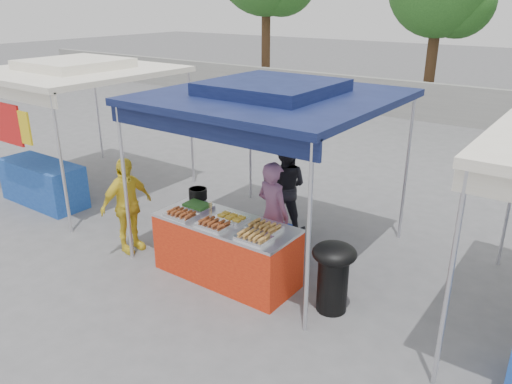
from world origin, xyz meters
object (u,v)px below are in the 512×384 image
Objects in this scene: vendor_woman at (273,214)px; helper_man at (285,187)px; cooking_pot at (198,194)px; wok_burner at (333,271)px; vendor_table at (226,250)px; customer_person at (127,205)px.

vendor_woman is 1.15m from helper_man.
cooking_pot is 1.18m from vendor_woman.
wok_burner is 2.38m from helper_man.
vendor_table is 1.76m from customer_person.
cooking_pot is 0.18× the size of customer_person.
vendor_woman is at bearing 95.62° from helper_man.
vendor_woman reaches higher than cooking_pot.
vendor_woman reaches higher than helper_man.
helper_man is (0.65, 1.37, -0.16)m from cooking_pot.
customer_person is at bearing 33.90° from helper_man.
wok_burner is (2.39, -0.23, -0.39)m from cooking_pot.
vendor_woman is at bearing 143.24° from wok_burner.
customer_person is (-1.53, -2.00, -0.02)m from helper_man.
vendor_table is at bearing 172.84° from wok_burner.
wok_burner is at bearing 5.77° from vendor_table.
customer_person reaches higher than cooking_pot.
wok_burner is 1.40m from vendor_woman.
wok_burner is 0.62× the size of customer_person.
helper_man is 2.51m from customer_person.
cooking_pot reaches higher than wok_burner.
vendor_table is 1.31× the size of helper_man.
cooking_pot is 0.18× the size of helper_man.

